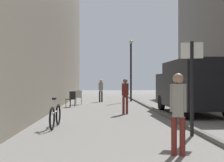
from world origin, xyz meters
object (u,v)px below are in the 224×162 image
Objects in this scene: pedestrian_far_crossing at (101,89)px; cafe_chair_near_window at (79,96)px; cafe_chair_by_doorway at (71,98)px; street_sign_post at (192,80)px; pedestrian_mid_block at (178,108)px; lamp_post at (131,66)px; bicycle_leaning at (55,116)px; delivery_van at (191,86)px; pedestrian_main_foreground at (125,94)px.

cafe_chair_near_window is at bearing -125.67° from pedestrian_far_crossing.
pedestrian_far_crossing is at bearing 21.60° from cafe_chair_by_doorway.
pedestrian_mid_block is at bearing 80.69° from street_sign_post.
pedestrian_far_crossing is 2.92m from cafe_chair_near_window.
cafe_chair_near_window is at bearing -141.58° from lamp_post.
cafe_chair_by_doorway is at bearing 126.34° from pedestrian_mid_block.
street_sign_post reaches higher than bicycle_leaning.
pedestrian_mid_block is at bearing -48.84° from bicycle_leaning.
bicycle_leaning is 1.88× the size of cafe_chair_by_doorway.
delivery_van is 3.07× the size of bicycle_leaning.
pedestrian_main_foreground is at bearing 178.71° from delivery_van.
delivery_van is at bearing 168.41° from pedestrian_main_foreground.
cafe_chair_near_window is (-5.65, 5.76, -0.77)m from delivery_van.
bicycle_leaning is (-5.71, -3.78, -0.93)m from delivery_van.
pedestrian_far_crossing is at bearing -94.18° from pedestrian_main_foreground.
bicycle_leaning is at bearing 149.62° from pedestrian_mid_block.
pedestrian_main_foreground is 8.32m from pedestrian_far_crossing.
pedestrian_main_foreground is 3.09m from delivery_van.
cafe_chair_near_window is at bearing 91.56° from bicycle_leaning.
delivery_van reaches higher than bicycle_leaning.
pedestrian_far_crossing reaches higher than pedestrian_main_foreground.
pedestrian_mid_block is 15.80m from pedestrian_far_crossing.
pedestrian_main_foreground is 7.49m from pedestrian_mid_block.
lamp_post reaches higher than pedestrian_far_crossing.
delivery_van is 6.91m from bicycle_leaning.
pedestrian_far_crossing reaches higher than bicycle_leaning.
street_sign_post is at bearing -111.70° from cafe_chair_by_doorway.
delivery_van is (4.17, -8.24, 0.34)m from pedestrian_far_crossing.
pedestrian_mid_block is 7.96m from delivery_van.
pedestrian_main_foreground is 4.90m from cafe_chair_by_doorway.
delivery_van is at bearing -78.23° from lamp_post.
pedestrian_far_crossing is at bearing -166.93° from lamp_post.
pedestrian_far_crossing is at bearing 84.62° from bicycle_leaning.
pedestrian_mid_block is at bearing -111.12° from delivery_van.
pedestrian_mid_block is 16.39m from lamp_post.
pedestrian_main_foreground is 0.35× the size of lamp_post.
pedestrian_mid_block is at bearing -77.19° from cafe_chair_near_window.
street_sign_post is at bearing -109.03° from delivery_van.
lamp_post is (1.24, 8.79, 1.77)m from pedestrian_main_foreground.
bicycle_leaning is (-3.88, -12.57, -2.34)m from lamp_post.
lamp_post is 2.69× the size of bicycle_leaning.
bicycle_leaning is at bearing -102.18° from pedestrian_far_crossing.
lamp_post reaches higher than bicycle_leaning.
pedestrian_main_foreground reaches higher than cafe_chair_near_window.
lamp_post is (2.34, 0.54, 1.75)m from pedestrian_far_crossing.
lamp_post is at bearing -109.78° from pedestrian_main_foreground.
pedestrian_far_crossing is 13.91m from street_sign_post.
delivery_van is 7.17m from cafe_chair_by_doorway.
lamp_post is at bearing -73.91° from street_sign_post.
pedestrian_main_foreground is 0.99× the size of pedestrian_mid_block.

